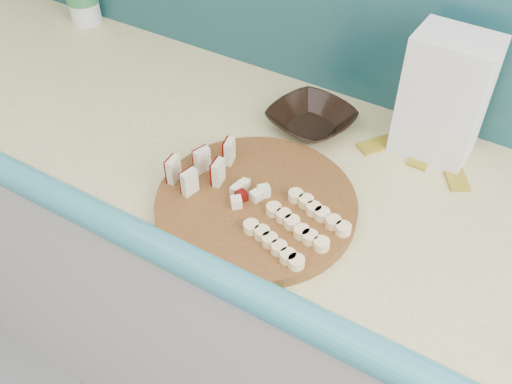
% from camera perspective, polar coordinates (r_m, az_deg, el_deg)
% --- Properties ---
extents(kitchen_counter, '(2.20, 0.63, 0.91)m').
position_cam_1_polar(kitchen_counter, '(1.47, 1.46, -10.28)').
color(kitchen_counter, beige).
rests_on(kitchen_counter, ground).
extents(cutting_board, '(0.45, 0.45, 0.02)m').
position_cam_1_polar(cutting_board, '(1.02, -0.00, -1.26)').
color(cutting_board, '#48280F').
rests_on(cutting_board, kitchen_counter).
extents(apple_wedges, '(0.10, 0.14, 0.05)m').
position_cam_1_polar(apple_wedges, '(1.05, -5.38, 2.54)').
color(apple_wedges, beige).
rests_on(apple_wedges, cutting_board).
extents(apple_chunks, '(0.05, 0.06, 0.02)m').
position_cam_1_polar(apple_chunks, '(1.02, -0.89, 0.20)').
color(apple_chunks, '#FAECC8').
rests_on(apple_chunks, cutting_board).
extents(banana_slices, '(0.16, 0.16, 0.02)m').
position_cam_1_polar(banana_slices, '(0.96, 4.08, -3.51)').
color(banana_slices, '#FFE09B').
rests_on(banana_slices, cutting_board).
extents(brown_bowl, '(0.20, 0.20, 0.04)m').
position_cam_1_polar(brown_bowl, '(1.20, 5.53, 7.16)').
color(brown_bowl, black).
rests_on(brown_bowl, kitchen_counter).
extents(flour_bag, '(0.15, 0.11, 0.25)m').
position_cam_1_polar(flour_bag, '(1.13, 18.27, 8.95)').
color(flour_bag, white).
rests_on(flour_bag, kitchen_counter).
extents(banana_peel, '(0.24, 0.20, 0.01)m').
position_cam_1_polar(banana_peel, '(1.20, 16.50, 4.29)').
color(banana_peel, gold).
rests_on(banana_peel, kitchen_counter).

